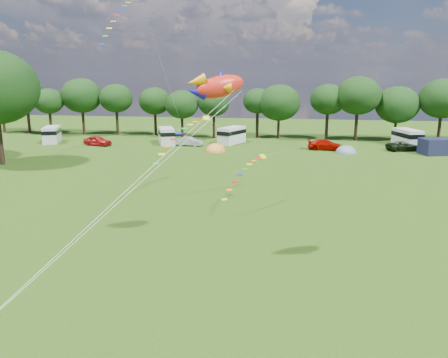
# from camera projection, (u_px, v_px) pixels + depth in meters

# --- Properties ---
(ground_plane) EXTENTS (180.00, 180.00, 0.00)m
(ground_plane) POSITION_uv_depth(u_px,v_px,m) (198.00, 299.00, 20.72)
(ground_plane) COLOR black
(ground_plane) RESTS_ON ground
(tree_line) EXTENTS (102.98, 10.98, 10.27)m
(tree_line) POSITION_uv_depth(u_px,v_px,m) (301.00, 101.00, 71.27)
(tree_line) COLOR black
(tree_line) RESTS_ON ground
(car_a) EXTENTS (4.76, 2.81, 1.49)m
(car_a) POSITION_uv_depth(u_px,v_px,m) (98.00, 141.00, 65.99)
(car_a) COLOR #B31617
(car_a) RESTS_ON ground
(car_b) EXTENTS (3.95, 1.87, 1.34)m
(car_b) POSITION_uv_depth(u_px,v_px,m) (189.00, 141.00, 65.73)
(car_b) COLOR gray
(car_b) RESTS_ON ground
(car_c) EXTENTS (5.08, 2.49, 1.48)m
(car_c) POSITION_uv_depth(u_px,v_px,m) (326.00, 145.00, 62.07)
(car_c) COLOR #9F0900
(car_c) RESTS_ON ground
(car_d) EXTENTS (5.26, 3.60, 1.31)m
(car_d) POSITION_uv_depth(u_px,v_px,m) (404.00, 146.00, 61.48)
(car_d) COLOR black
(car_d) RESTS_ON ground
(campervan_a) EXTENTS (3.86, 5.55, 2.50)m
(campervan_a) POSITION_uv_depth(u_px,v_px,m) (52.00, 134.00, 69.03)
(campervan_a) COLOR silver
(campervan_a) RESTS_ON ground
(campervan_b) EXTENTS (3.87, 5.50, 2.48)m
(campervan_b) POSITION_uv_depth(u_px,v_px,m) (166.00, 135.00, 67.56)
(campervan_b) COLOR silver
(campervan_b) RESTS_ON ground
(campervan_c) EXTENTS (4.10, 5.66, 2.55)m
(campervan_c) POSITION_uv_depth(u_px,v_px,m) (232.00, 135.00, 67.94)
(campervan_c) COLOR silver
(campervan_c) RESTS_ON ground
(campervan_d) EXTENTS (3.68, 5.80, 2.64)m
(campervan_d) POSITION_uv_depth(u_px,v_px,m) (407.00, 138.00, 64.53)
(campervan_d) COLOR silver
(campervan_d) RESTS_ON ground
(tent_orange) EXTENTS (2.97, 3.25, 2.32)m
(tent_orange) POSITION_uv_depth(u_px,v_px,m) (215.00, 151.00, 60.90)
(tent_orange) COLOR orange
(tent_orange) RESTS_ON ground
(tent_greyblue) EXTENTS (2.91, 3.19, 2.16)m
(tent_greyblue) POSITION_uv_depth(u_px,v_px,m) (346.00, 153.00, 59.66)
(tent_greyblue) COLOR slate
(tent_greyblue) RESTS_ON ground
(awning_navy) EXTENTS (4.06, 3.62, 2.15)m
(awning_navy) POSITION_uv_depth(u_px,v_px,m) (435.00, 147.00, 58.41)
(awning_navy) COLOR #191A36
(awning_navy) RESTS_ON ground
(fish_kite) EXTENTS (3.31, 2.27, 1.76)m
(fish_kite) POSITION_uv_depth(u_px,v_px,m) (215.00, 87.00, 22.94)
(fish_kite) COLOR red
(fish_kite) RESTS_ON ground
(streamer_kite_a) EXTENTS (3.36, 5.51, 5.76)m
(streamer_kite_a) POSITION_uv_depth(u_px,v_px,m) (124.00, 11.00, 47.45)
(streamer_kite_a) COLOR #CF8700
(streamer_kite_a) RESTS_ON ground
(streamer_kite_b) EXTENTS (4.30, 4.57, 3.80)m
(streamer_kite_b) POSITION_uv_depth(u_px,v_px,m) (186.00, 132.00, 38.79)
(streamer_kite_b) COLOR #DDE800
(streamer_kite_b) RESTS_ON ground
(streamer_kite_c) EXTENTS (3.08, 4.87, 2.76)m
(streamer_kite_c) POSITION_uv_depth(u_px,v_px,m) (248.00, 169.00, 34.16)
(streamer_kite_c) COLOR #CFC90D
(streamer_kite_c) RESTS_ON ground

